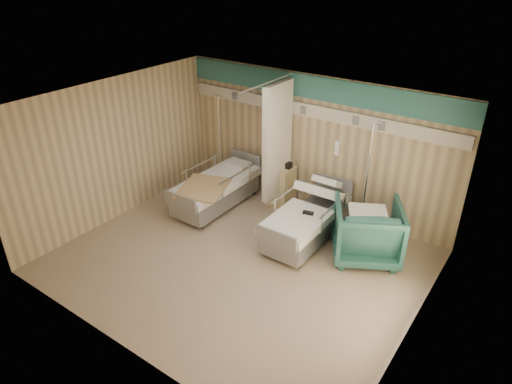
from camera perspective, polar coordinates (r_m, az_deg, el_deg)
ground at (r=8.16m, az=-2.09°, el=-8.59°), size 6.00×5.00×0.00m
room_walls at (r=7.41m, az=-1.34°, el=4.11°), size 6.04×5.04×2.82m
bed_right at (r=8.62m, az=6.31°, el=-4.03°), size 1.00×2.16×0.63m
bed_left at (r=9.71m, az=-5.03°, el=-0.07°), size 1.00×2.16×0.63m
bedside_cabinet at (r=9.75m, az=3.09°, el=0.86°), size 0.50×0.48×0.85m
visitor_armchair at (r=8.22m, az=13.69°, el=-4.76°), size 1.55×1.56×1.05m
waffle_blanket at (r=7.90m, az=13.97°, el=-1.44°), size 0.82×0.80×0.07m
iv_stand_right at (r=9.00m, az=13.21°, el=-2.12°), size 0.40×0.40×2.25m
iv_stand_left at (r=10.45m, az=-4.40°, el=2.87°), size 0.39×0.39×2.16m
call_remote at (r=8.33m, az=6.54°, el=-2.60°), size 0.21×0.13×0.04m
tan_blanket at (r=9.21m, az=-6.59°, el=0.54°), size 1.19×1.32×0.04m
toiletry_bag at (r=9.53m, az=3.82°, el=3.41°), size 0.23×0.15×0.12m
white_cup at (r=9.59m, az=3.00°, el=3.61°), size 0.10×0.10×0.13m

